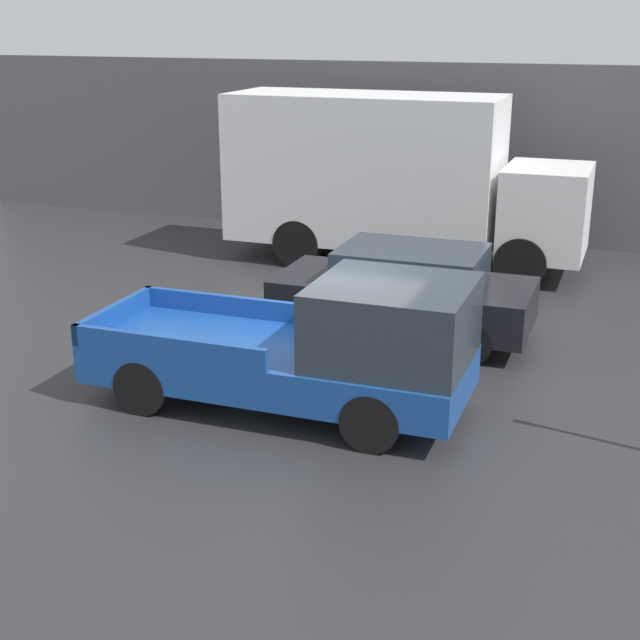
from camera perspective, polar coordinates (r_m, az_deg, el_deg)
ground_plane at (r=13.31m, az=0.17°, el=-4.34°), size 60.00×60.00×0.00m
building_wall at (r=22.28m, az=9.28°, el=10.51°), size 28.00×0.15×4.23m
pickup_truck at (r=12.22m, az=-0.21°, el=-1.83°), size 5.33×2.07×1.96m
car at (r=15.21m, az=5.47°, el=1.83°), size 4.33×1.96×1.58m
delivery_truck at (r=19.71m, az=4.43°, el=9.19°), size 7.74×2.34×3.69m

